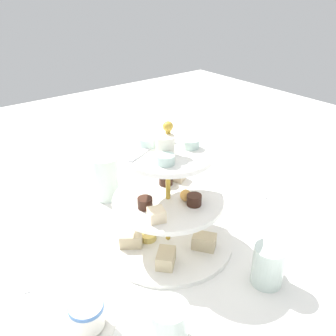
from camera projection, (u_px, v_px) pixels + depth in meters
ground_plane at (168, 242)px, 0.82m from camera, size 2.40×2.40×0.00m
tiered_serving_stand at (168, 210)px, 0.78m from camera, size 0.28×0.28×0.28m
water_glass_tall_right at (106, 178)px, 0.96m from camera, size 0.07×0.07×0.12m
water_glass_short_left at (169, 324)px, 0.59m from camera, size 0.06×0.06×0.07m
teacup_with_saucer at (87, 317)px, 0.61m from camera, size 0.09×0.09×0.05m
butter_knife_left at (237, 189)px, 1.03m from camera, size 0.06×0.17×0.00m
butter_knife_right at (26, 263)px, 0.76m from camera, size 0.06×0.17×0.00m
water_glass_mid_back at (268, 265)px, 0.70m from camera, size 0.06×0.06×0.08m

